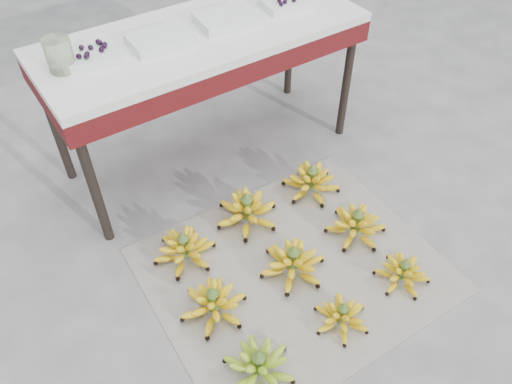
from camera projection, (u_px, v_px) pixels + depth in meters
ground at (308, 273)px, 2.24m from camera, size 60.00×60.00×0.00m
newspaper_mat at (294, 270)px, 2.25m from camera, size 1.29×1.09×0.01m
bunch_front_left at (258, 366)px, 1.86m from camera, size 0.30×0.30×0.17m
bunch_front_center at (342, 316)px, 2.03m from camera, size 0.30×0.30×0.14m
bunch_front_right at (402, 273)px, 2.18m from camera, size 0.24×0.24×0.15m
bunch_mid_left at (213, 303)px, 2.06m from camera, size 0.33×0.33×0.17m
bunch_mid_center at (293, 263)px, 2.20m from camera, size 0.37×0.37×0.18m
bunch_mid_right at (356, 225)px, 2.36m from camera, size 0.31×0.31×0.17m
bunch_back_left at (184, 249)px, 2.26m from camera, size 0.37×0.37×0.17m
bunch_back_center at (247, 211)px, 2.42m from camera, size 0.36×0.36×0.19m
bunch_back_right at (311, 181)px, 2.57m from camera, size 0.30×0.30×0.18m
vendor_table at (204, 47)px, 2.37m from camera, size 1.55×0.62×0.75m
tray_far_left at (91, 56)px, 2.10m from camera, size 0.27×0.22×0.06m
tray_left at (160, 40)px, 2.20m from camera, size 0.27×0.20×0.04m
tray_right at (227, 19)px, 2.34m from camera, size 0.30×0.23×0.04m
tray_far_right at (285, 3)px, 2.47m from camera, size 0.25×0.19×0.06m
glass_jar at (59, 55)px, 2.01m from camera, size 0.14×0.14×0.14m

